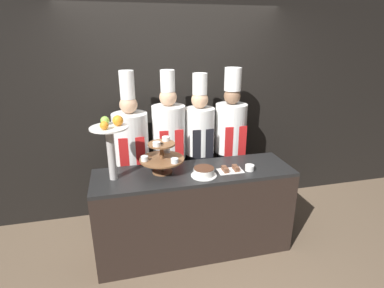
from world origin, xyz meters
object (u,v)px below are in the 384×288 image
object	(u,v)px
tiered_stand	(162,156)
chef_left	(132,151)
cup_white	(250,168)
chef_center_right	(199,143)
fruit_pedestal	(111,138)
cake_round	(204,172)
cake_square_tray	(230,169)
chef_center_left	(169,145)
chef_right	(230,139)

from	to	relation	value
tiered_stand	chef_left	size ratio (longest dim) A/B	0.23
cup_white	chef_center_right	bearing A→B (deg)	115.37
cup_white	chef_center_right	xyz separation A→B (m)	(-0.33, 0.69, 0.04)
cup_white	chef_left	xyz separation A→B (m)	(-1.11, 0.69, 0.02)
fruit_pedestal	cup_white	xyz separation A→B (m)	(1.30, -0.13, -0.38)
cake_round	cake_square_tray	world-z (taller)	cake_round
fruit_pedestal	tiered_stand	bearing A→B (deg)	3.68
chef_center_left	chef_center_right	xyz separation A→B (m)	(0.36, 0.00, -0.01)
cup_white	chef_left	world-z (taller)	chef_left
tiered_stand	fruit_pedestal	distance (m)	0.51
tiered_stand	cup_white	xyz separation A→B (m)	(0.84, -0.16, -0.14)
cake_square_tray	chef_left	size ratio (longest dim) A/B	0.13
cake_round	chef_center_left	world-z (taller)	chef_center_left
fruit_pedestal	chef_left	distance (m)	0.69
cake_round	cake_square_tray	distance (m)	0.28
tiered_stand	chef_center_left	bearing A→B (deg)	73.39
fruit_pedestal	chef_left	world-z (taller)	chef_left
tiered_stand	cake_square_tray	size ratio (longest dim) A/B	1.74
cake_square_tray	chef_center_right	distance (m)	0.68
cake_square_tray	chef_center_left	xyz separation A→B (m)	(-0.49, 0.67, 0.06)
fruit_pedestal	chef_center_right	xyz separation A→B (m)	(0.97, 0.57, -0.33)
chef_left	chef_right	distance (m)	1.16
tiered_stand	cup_white	bearing A→B (deg)	-10.59
chef_center_right	chef_right	size ratio (longest dim) A/B	0.97
fruit_pedestal	chef_right	bearing A→B (deg)	22.70
cake_round	chef_left	distance (m)	0.95
cup_white	tiered_stand	bearing A→B (deg)	169.41
tiered_stand	chef_center_right	bearing A→B (deg)	46.14
tiered_stand	cup_white	distance (m)	0.87
chef_center_left	chef_center_right	bearing A→B (deg)	0.02
chef_center_left	chef_center_right	size ratio (longest dim) A/B	1.02
tiered_stand	chef_center_left	distance (m)	0.57
cake_round	chef_center_right	size ratio (longest dim) A/B	0.14
chef_center_right	fruit_pedestal	bearing A→B (deg)	-149.76
cake_square_tray	fruit_pedestal	bearing A→B (deg)	174.68
chef_left	chef_center_right	distance (m)	0.78
chef_left	chef_center_left	size ratio (longest dim) A/B	1.00
cake_round	chef_right	world-z (taller)	chef_right
cake_square_tray	chef_right	xyz separation A→B (m)	(0.24, 0.67, 0.07)
chef_left	chef_center_right	xyz separation A→B (m)	(0.78, 0.00, 0.02)
fruit_pedestal	chef_right	size ratio (longest dim) A/B	0.33
tiered_stand	cake_round	world-z (taller)	tiered_stand
fruit_pedestal	cake_square_tray	world-z (taller)	fruit_pedestal
tiered_stand	chef_right	size ratio (longest dim) A/B	0.23
chef_right	cup_white	bearing A→B (deg)	-94.33
fruit_pedestal	chef_center_left	size ratio (longest dim) A/B	0.33
fruit_pedestal	chef_center_right	bearing A→B (deg)	30.24
cake_round	chef_left	size ratio (longest dim) A/B	0.13
cup_white	chef_center_left	world-z (taller)	chef_center_left
fruit_pedestal	chef_center_right	world-z (taller)	chef_center_right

